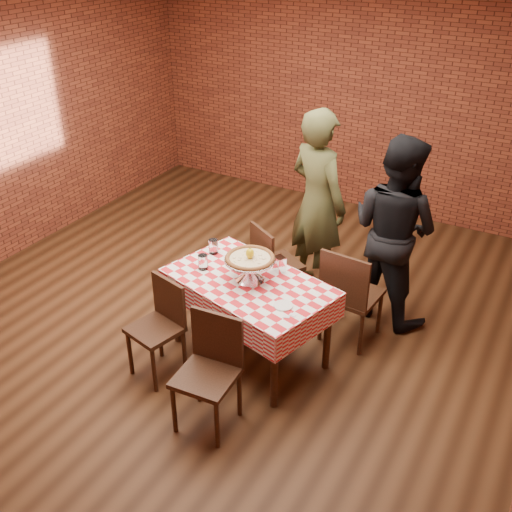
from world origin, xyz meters
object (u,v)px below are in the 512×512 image
Objects in this scene: water_glass_left at (203,262)px; chair_far_right at (352,293)px; chair_near_right at (206,377)px; chair_far_left at (278,266)px; diner_olive at (317,203)px; diner_black at (394,230)px; pizza_stand at (250,269)px; pizza at (250,259)px; condiment_caddy at (280,264)px; table at (249,319)px; water_glass_right at (213,246)px; chair_near_left at (155,332)px.

chair_far_right is (1.10, 0.70, -0.35)m from water_glass_left.
chair_near_right reaches higher than chair_far_left.
diner_olive is 0.81m from diner_black.
chair_near_right reaches higher than water_glass_left.
water_glass_left is 1.76m from diner_black.
chair_far_right is 0.70m from diner_black.
diner_olive reaches higher than chair_far_right.
diner_black is at bearing -165.05° from diner_olive.
pizza is at bearing 90.00° from pizza_stand.
chair_near_right is 2.23m from diner_black.
condiment_caddy is at bearing 42.94° from chair_far_right.
diner_olive reaches higher than pizza.
condiment_caddy is (0.58, 0.29, 0.00)m from water_glass_left.
pizza_stand reaches higher than table.
diner_olive is 1.05× the size of diner_black.
table is 10.06× the size of condiment_caddy.
diner_black is at bearing 54.94° from pizza_stand.
table is at bearing 3.36° from water_glass_left.
chair_near_right is 0.96× the size of chair_far_right.
water_glass_right is 0.15× the size of chair_near_left.
diner_black reaches higher than chair_far_right.
chair_far_right is at bearing 92.00° from diner_black.
pizza is at bearing -23.93° from water_glass_right.
table is at bearing 73.96° from diner_black.
condiment_caddy is 1.06m from diner_olive.
chair_far_left is at bearing 71.22° from water_glass_left.
water_glass_right is at bearing 115.75° from chair_near_right.
chair_far_right is at bearing 32.34° from water_glass_left.
diner_olive reaches higher than condiment_caddy.
pizza_stand is at bearing -91.99° from condiment_caddy.
table is 0.95m from chair_far_right.
pizza is 0.43× the size of chair_far_right.
table is 0.54m from condiment_caddy.
chair_near_left is (-0.11, -0.57, -0.40)m from water_glass_left.
pizza_stand is 0.28m from condiment_caddy.
water_glass_left is at bearing -173.41° from pizza_stand.
diner_black reaches higher than chair_near_right.
pizza_stand is 0.90m from chair_far_left.
diner_olive is (0.02, 1.28, 0.08)m from pizza_stand.
chair_near_left is 0.48× the size of diner_black.
chair_near_left is at bearing 51.06° from chair_far_right.
chair_near_right reaches higher than chair_near_left.
water_glass_left is (-0.43, -0.05, -0.13)m from pizza.
condiment_caddy is at bearing 57.54° from pizza_stand.
chair_near_left is 2.31m from diner_black.
chair_near_right is (0.14, -0.90, -0.40)m from pizza_stand.
pizza_stand is 0.49× the size of chair_far_left.
chair_far_left is (-0.15, 0.79, -0.52)m from pizza.
pizza reaches higher than water_glass_right.
chair_far_right is 0.50× the size of diner_olive.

